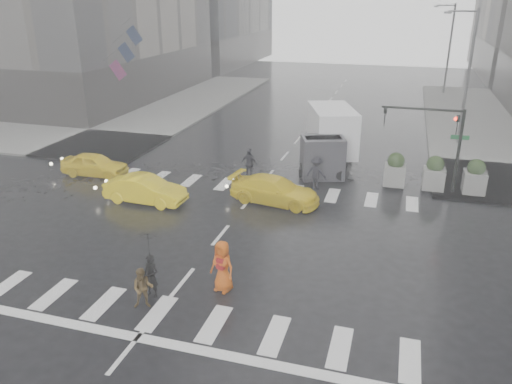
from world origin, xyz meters
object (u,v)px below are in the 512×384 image
(pedestrian_orange, at_px, (222,266))
(box_truck, at_px, (329,137))
(traffic_signal_pole, at_px, (440,133))
(pedestrian_brown, at_px, (143,288))
(taxi_front, at_px, (95,165))
(taxi_mid, at_px, (145,190))

(pedestrian_orange, distance_m, box_truck, 14.92)
(traffic_signal_pole, xyz_separation_m, box_truck, (-6.01, 2.77, -1.40))
(pedestrian_brown, xyz_separation_m, taxi_front, (-9.08, 11.01, -0.07))
(pedestrian_orange, xyz_separation_m, taxi_front, (-11.25, 9.29, -0.30))
(taxi_mid, bearing_deg, pedestrian_brown, -150.47)
(box_truck, bearing_deg, taxi_mid, -152.99)
(pedestrian_brown, height_order, pedestrian_orange, pedestrian_orange)
(pedestrian_orange, distance_m, taxi_front, 14.59)
(pedestrian_orange, bearing_deg, pedestrian_brown, -124.41)
(taxi_front, distance_m, taxi_mid, 5.52)
(pedestrian_brown, height_order, taxi_mid, pedestrian_brown)
(traffic_signal_pole, height_order, pedestrian_orange, traffic_signal_pole)
(pedestrian_brown, relative_size, taxi_front, 0.38)
(pedestrian_orange, relative_size, taxi_front, 0.49)
(traffic_signal_pole, distance_m, taxi_front, 19.04)
(pedestrian_orange, relative_size, box_truck, 0.30)
(box_truck, bearing_deg, pedestrian_brown, -121.78)
(pedestrian_orange, height_order, taxi_front, pedestrian_orange)
(taxi_front, height_order, box_truck, box_truck)
(taxi_front, xyz_separation_m, box_truck, (12.66, 5.54, 1.17))
(traffic_signal_pole, relative_size, pedestrian_orange, 2.37)
(pedestrian_orange, height_order, taxi_mid, pedestrian_orange)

